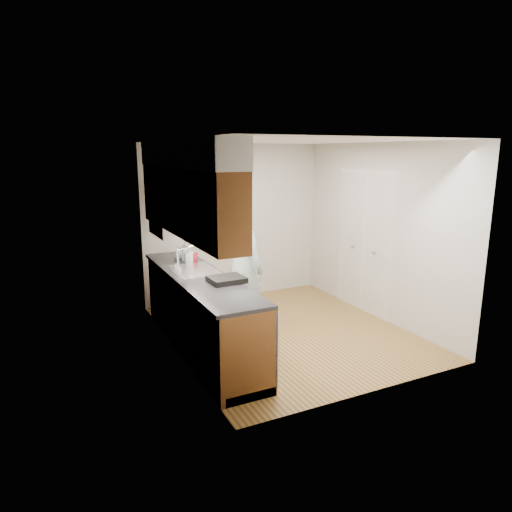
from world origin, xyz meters
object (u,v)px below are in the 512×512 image
Objects in this scene: soap_bottle_a at (186,251)px; steel_can at (187,257)px; person at (242,260)px; soap_bottle_c at (178,253)px; soda_can at (195,257)px; soap_bottle_b at (190,255)px; dish_rack at (227,279)px.

steel_can is (0.00, -0.06, -0.07)m from soap_bottle_a.
person reaches higher than soap_bottle_c.
soda_can is at bearing 21.36° from person.
soap_bottle_b is 0.05m from steel_can.
soap_bottle_a reaches higher than dish_rack.
soap_bottle_a is 0.16m from soda_can.
soda_can reaches higher than dish_rack.
steel_can is 0.35× the size of dish_rack.
steel_can is (-0.03, 0.03, -0.03)m from soap_bottle_b.
dish_rack is (0.11, -1.11, -0.04)m from steel_can.
soap_bottle_a is at bearing 93.43° from dish_rack.
steel_can is at bearing -89.09° from soap_bottle_a.
soda_can is at bearing -62.27° from soap_bottle_c.
person is at bearing -36.23° from steel_can.
dish_rack is at bearing -85.74° from soap_bottle_b.
steel_can is (-0.10, 0.04, 0.01)m from soda_can.
person is 0.64m from soda_can.
person is at bearing -35.48° from soap_bottle_b.
soap_bottle_b is at bearing 92.46° from dish_rack.
soap_bottle_c is 0.32m from soda_can.
soap_bottle_a is at bearing 132.88° from soda_can.
soap_bottle_a reaches higher than soda_can.
soap_bottle_a is 0.10m from steel_can.
soda_can is at bearing -8.92° from soap_bottle_b.
soap_bottle_c reaches higher than steel_can.
soda_can is at bearing 88.80° from dish_rack.
soap_bottle_a reaches higher than steel_can.
person reaches higher than dish_rack.
person is 5.11× the size of dish_rack.
soap_bottle_a is 0.73× the size of dish_rack.
soap_bottle_a is 0.19m from soap_bottle_c.
dish_rack is at bearing -84.53° from steel_can.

